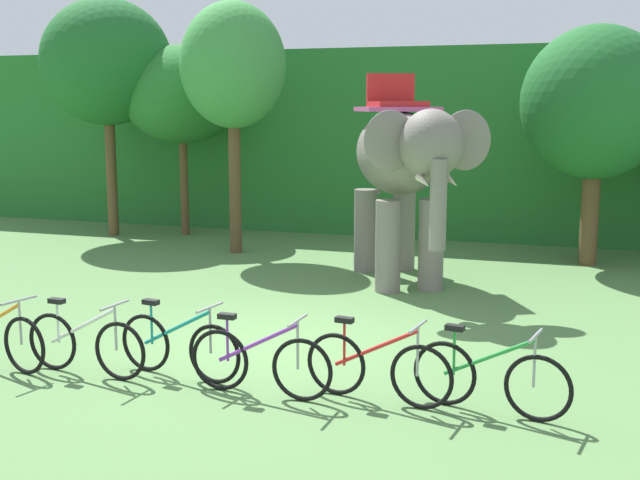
{
  "coord_description": "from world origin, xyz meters",
  "views": [
    {
      "loc": [
        3.99,
        -9.73,
        3.21
      ],
      "look_at": [
        0.34,
        1.0,
        1.3
      ],
      "focal_mm": 45.23,
      "sensor_mm": 36.0,
      "label": 1
    }
  ],
  "objects": [
    {
      "name": "ground_plane",
      "position": [
        0.0,
        0.0,
        0.0
      ],
      "size": [
        80.0,
        80.0,
        0.0
      ],
      "primitive_type": "plane",
      "color": "#567F47"
    },
    {
      "name": "bike_red",
      "position": [
        1.88,
        -1.58,
        0.39
      ],
      "size": [
        1.7,
        0.52,
        0.92
      ],
      "color": "black",
      "rests_on": "ground"
    },
    {
      "name": "tree_center_left",
      "position": [
        -7.27,
        7.4,
        4.21
      ],
      "size": [
        3.13,
        3.13,
        5.74
      ],
      "color": "brown",
      "rests_on": "ground"
    },
    {
      "name": "foliage_hedge",
      "position": [
        0.0,
        12.2,
        2.28
      ],
      "size": [
        36.0,
        6.0,
        4.56
      ],
      "primitive_type": "cube",
      "color": "#28702D",
      "rests_on": "ground"
    },
    {
      "name": "bike_white",
      "position": [
        -1.66,
        -1.85,
        0.39
      ],
      "size": [
        1.71,
        0.52,
        0.92
      ],
      "color": "black",
      "rests_on": "ground"
    },
    {
      "name": "bike_green",
      "position": [
        3.08,
        -1.52,
        0.39
      ],
      "size": [
        1.7,
        0.52,
        0.92
      ],
      "color": "black",
      "rests_on": "ground"
    },
    {
      "name": "tree_center",
      "position": [
        -3.36,
        6.17,
        4.0
      ],
      "size": [
        2.25,
        2.25,
        5.37
      ],
      "color": "brown",
      "rests_on": "ground"
    },
    {
      "name": "elephant",
      "position": [
        0.78,
        4.25,
        2.2
      ],
      "size": [
        3.13,
        4.11,
        3.78
      ],
      "color": "slate",
      "rests_on": "ground"
    },
    {
      "name": "bike_purple",
      "position": [
        0.59,
        -1.82,
        0.39
      ],
      "size": [
        1.71,
        0.52,
        0.92
      ],
      "color": "black",
      "rests_on": "ground"
    },
    {
      "name": "bike_teal",
      "position": [
        -0.56,
        -1.56,
        0.39
      ],
      "size": [
        1.7,
        0.52,
        0.92
      ],
      "color": "black",
      "rests_on": "ground"
    },
    {
      "name": "tree_far_left",
      "position": [
        -5.61,
        8.03,
        3.45
      ],
      "size": [
        2.9,
        2.9,
        4.64
      ],
      "color": "brown",
      "rests_on": "ground"
    },
    {
      "name": "tree_center_right",
      "position": [
        3.97,
        7.23,
        3.23
      ],
      "size": [
        2.93,
        2.93,
        4.76
      ],
      "color": "brown",
      "rests_on": "ground"
    }
  ]
}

